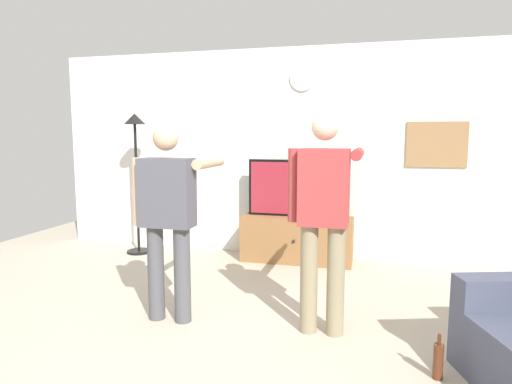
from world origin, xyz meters
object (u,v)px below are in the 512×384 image
Objects in this scene: tv_stand at (297,239)px; beverage_bottle at (438,361)px; person_standing_nearer_couch at (324,212)px; framed_picture at (437,144)px; wall_clock at (303,78)px; person_standing_nearer_lamp at (168,211)px; floor_lamp at (136,154)px; television at (298,188)px.

tv_stand is 4.52× the size of beverage_bottle.
person_standing_nearer_couch reaches higher than tv_stand.
framed_picture is (1.63, 0.30, 1.19)m from tv_stand.
wall_clock is 1.07× the size of beverage_bottle.
tv_stand is 2.83m from beverage_bottle.
person_standing_nearer_lamp is 5.46× the size of beverage_bottle.
wall_clock is (-0.00, 0.29, 2.02)m from tv_stand.
person_standing_nearer_couch is at bearing -76.57° from wall_clock.
person_standing_nearer_couch reaches higher than beverage_bottle.
framed_picture is at bearing 0.18° from wall_clock.
person_standing_nearer_lamp reaches higher than tv_stand.
floor_lamp is at bearing -168.70° from wall_clock.
framed_picture is 0.37× the size of floor_lamp.
beverage_bottle is (1.36, -2.53, -0.80)m from television.
person_standing_nearer_lamp is at bearing -110.05° from tv_stand.
person_standing_nearer_lamp is at bearing -109.64° from television.
floor_lamp is at bearing 146.17° from beverage_bottle.
wall_clock is at bearing 11.30° from floor_lamp.
television is at bearing 118.20° from beverage_bottle.
framed_picture is at bearing 64.47° from person_standing_nearer_couch.
beverage_bottle is at bearing -95.54° from framed_picture.
wall_clock is at bearing 90.00° from television.
tv_stand reaches higher than beverage_bottle.
tv_stand is 2.17m from person_standing_nearer_couch.
person_standing_nearer_lamp reaches higher than television.
television is 2.23m from person_standing_nearer_lamp.
beverage_bottle is at bearing -11.43° from person_standing_nearer_lamp.
framed_picture is (1.63, 0.00, -0.83)m from wall_clock.
beverage_bottle is (1.36, -2.77, -2.18)m from wall_clock.
tv_stand is at bearing -90.00° from wall_clock.
person_standing_nearer_lamp is at bearing 168.57° from beverage_bottle.
wall_clock reaches higher than television.
wall_clock is 0.17× the size of floor_lamp.
tv_stand is 0.64m from television.
framed_picture is at bearing 6.56° from floor_lamp.
framed_picture is at bearing 44.70° from person_standing_nearer_lamp.
floor_lamp is 1.12× the size of person_standing_nearer_lamp.
person_standing_nearer_lamp is (1.39, -1.92, -0.39)m from floor_lamp.
person_standing_nearer_lamp is at bearing -135.30° from framed_picture.
wall_clock reaches higher than framed_picture.
beverage_bottle is at bearing -33.83° from floor_lamp.
person_standing_nearer_lamp is (-0.75, -2.10, 0.02)m from television.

